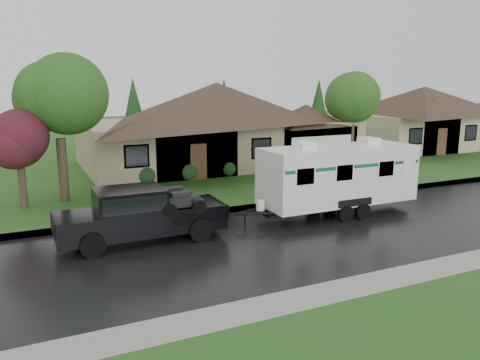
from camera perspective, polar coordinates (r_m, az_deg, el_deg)
ground at (r=20.27m, az=7.22°, el=-4.61°), size 140.00×140.00×0.00m
road at (r=18.69m, az=10.51°, el=-6.10°), size 140.00×8.00×0.01m
curb at (r=22.11m, az=4.10°, el=-2.97°), size 140.00×0.50×0.15m
lawn at (r=33.57m, az=-6.59°, el=1.99°), size 140.00×26.00×0.15m
house_main at (r=32.90m, az=-2.25°, el=8.03°), size 19.44×10.80×6.90m
house_neighbor at (r=45.00m, az=21.82°, el=7.83°), size 15.12×9.72×6.45m
tree_left_green at (r=23.30m, az=-21.35°, el=9.03°), size 4.14×4.14×6.85m
tree_red at (r=22.83m, az=-25.39°, el=4.13°), size 2.58×2.58×4.26m
tree_right_green at (r=32.75m, az=13.59°, el=9.44°), size 3.86×3.86×6.39m
shrub_row at (r=29.01m, az=0.76°, el=1.71°), size 13.60×1.00×1.00m
pickup_truck at (r=17.31m, az=-12.28°, el=-3.94°), size 5.97×2.27×1.99m
travel_trailer at (r=20.86m, az=11.88°, el=0.65°), size 7.36×2.59×3.30m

